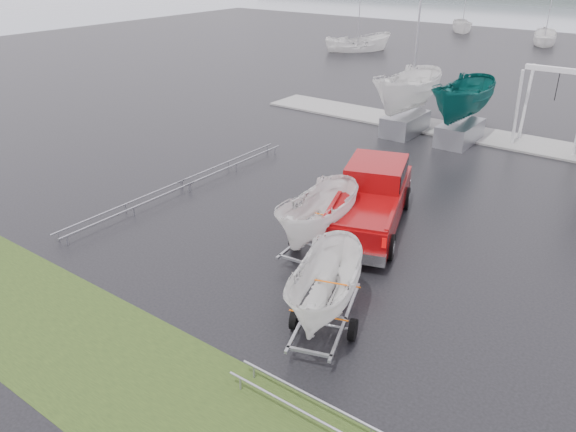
{
  "coord_description": "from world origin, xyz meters",
  "views": [
    {
      "loc": [
        7.74,
        -17.26,
        9.43
      ],
      "look_at": [
        -2.44,
        -3.49,
        1.2
      ],
      "focal_mm": 35.0,
      "sensor_mm": 36.0,
      "label": 1
    }
  ],
  "objects": [
    {
      "name": "ground_plane",
      "position": [
        0.0,
        0.0,
        0.0
      ],
      "size": [
        120.0,
        120.0,
        0.0
      ],
      "primitive_type": "plane",
      "color": "black",
      "rests_on": "ground"
    },
    {
      "name": "grass_verge",
      "position": [
        0.0,
        -11.0,
        0.0
      ],
      "size": [
        40.0,
        40.0,
        0.0
      ],
      "primitive_type": "plane",
      "color": "#233414",
      "rests_on": "ground"
    },
    {
      "name": "moored_boat_0",
      "position": [
        -21.05,
        33.44,
        0.0
      ],
      "size": [
        3.7,
        3.71,
        11.45
      ],
      "rotation": [
        0.0,
        0.0,
        2.46
      ],
      "color": "white",
      "rests_on": "ground"
    },
    {
      "name": "moored_boat_4",
      "position": [
        -17.84,
        53.35,
        0.01
      ],
      "size": [
        2.99,
        3.02,
        10.94
      ],
      "rotation": [
        0.0,
        0.0,
        0.46
      ],
      "color": "white",
      "rests_on": "ground"
    },
    {
      "name": "pickup_truck",
      "position": [
        -1.05,
        -0.15,
        1.14
      ],
      "size": [
        4.23,
        6.96,
        2.19
      ],
      "rotation": [
        0.0,
        0.0,
        0.33
      ],
      "color": "maroon",
      "rests_on": "ground"
    },
    {
      "name": "mast_rack_1",
      "position": [
        -9.0,
        -5.0,
        0.35
      ],
      "size": [
        0.56,
        6.5,
        0.06
      ],
      "rotation": [
        0.0,
        0.0,
        1.57
      ],
      "color": "#93969B",
      "rests_on": "ground"
    },
    {
      "name": "keelboat_1",
      "position": [
        -1.98,
        11.2,
        3.6
      ],
      "size": [
        2.28,
        3.2,
        7.17
      ],
      "color": "#93969B",
      "rests_on": "ground"
    },
    {
      "name": "keelboat_0",
      "position": [
        -5.03,
        11.0,
        3.8
      ],
      "size": [
        2.39,
        3.2,
        10.56
      ],
      "color": "#93969B",
      "rests_on": "ground"
    },
    {
      "name": "mast_rack_0",
      "position": [
        -9.0,
        1.0,
        0.35
      ],
      "size": [
        0.56,
        6.5,
        0.06
      ],
      "rotation": [
        0.0,
        0.0,
        1.57
      ],
      "color": "#93969B",
      "rests_on": "ground"
    },
    {
      "name": "moored_boat_1",
      "position": [
        -7.1,
        48.75,
        0.01
      ],
      "size": [
        2.79,
        2.83,
        11.04
      ],
      "rotation": [
        0.0,
        0.0,
        3.38
      ],
      "color": "white",
      "rests_on": "ground"
    },
    {
      "name": "dock",
      "position": [
        0.0,
        13.0,
        0.05
      ],
      "size": [
        30.0,
        3.0,
        0.12
      ],
      "primitive_type": "cube",
      "color": "gray",
      "rests_on": "ground"
    },
    {
      "name": "trailer_hitched",
      "position": [
        1.14,
        -6.62,
        2.65
      ],
      "size": [
        2.27,
        3.79,
        4.88
      ],
      "rotation": [
        0.0,
        0.0,
        0.33
      ],
      "color": "#93969B",
      "rests_on": "ground"
    },
    {
      "name": "boat_hoist",
      "position": [
        1.96,
        13.0,
        2.67
      ],
      "size": [
        3.3,
        2.18,
        4.12
      ],
      "color": "silver",
      "rests_on": "ground"
    },
    {
      "name": "trailer_parked",
      "position": [
        -1.42,
        -3.12,
        2.74
      ],
      "size": [
        1.88,
        3.7,
        5.06
      ],
      "rotation": [
        0.0,
        0.0,
        0.1
      ],
      "color": "#93969B",
      "rests_on": "ground"
    }
  ]
}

